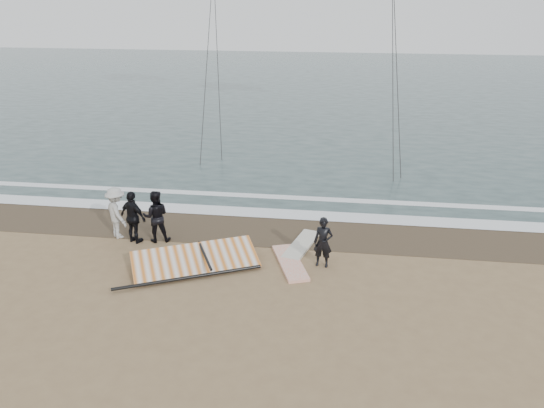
{
  "coord_description": "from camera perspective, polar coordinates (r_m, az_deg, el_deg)",
  "views": [
    {
      "loc": [
        2.1,
        -12.25,
        7.9
      ],
      "look_at": [
        0.04,
        3.0,
        1.6
      ],
      "focal_mm": 35.0,
      "sensor_mm": 36.0,
      "label": 1
    }
  ],
  "objects": [
    {
      "name": "board_cream",
      "position": [
        17.51,
        3.19,
        -4.41
      ],
      "size": [
        1.15,
        2.32,
        0.09
      ],
      "primitive_type": "cube",
      "rotation": [
        0.0,
        0.0,
        -0.26
      ],
      "color": "beige",
      "rests_on": "ground"
    },
    {
      "name": "board_white",
      "position": [
        16.42,
        1.95,
        -6.32
      ],
      "size": [
        1.39,
        2.4,
        0.09
      ],
      "primitive_type": "cube",
      "rotation": [
        0.0,
        0.0,
        0.34
      ],
      "color": "silver",
      "rests_on": "ground"
    },
    {
      "name": "foam_near",
      "position": [
        19.89,
        1.0,
        -1.05
      ],
      "size": [
        120.0,
        0.9,
        0.01
      ],
      "primitive_type": "cube",
      "color": "white",
      "rests_on": "sea"
    },
    {
      "name": "man_main",
      "position": [
        16.05,
        5.52,
        -4.13
      ],
      "size": [
        0.62,
        0.45,
        1.58
      ],
      "primitive_type": "imported",
      "rotation": [
        0.0,
        0.0,
        -0.13
      ],
      "color": "black",
      "rests_on": "ground"
    },
    {
      "name": "sail_rig",
      "position": [
        16.43,
        -8.31,
        -5.96
      ],
      "size": [
        4.01,
        3.22,
        0.5
      ],
      "color": "black",
      "rests_on": "ground"
    },
    {
      "name": "foam_far",
      "position": [
        21.45,
        1.53,
        0.73
      ],
      "size": [
        120.0,
        0.45,
        0.01
      ],
      "primitive_type": "cube",
      "color": "white",
      "rests_on": "sea"
    },
    {
      "name": "wet_sand",
      "position": [
        18.63,
        0.49,
        -2.8
      ],
      "size": [
        120.0,
        2.8,
        0.01
      ],
      "primitive_type": "cube",
      "color": "#4C3D2B",
      "rests_on": "ground"
    },
    {
      "name": "trio_cluster",
      "position": [
        18.18,
        -14.68,
        -1.16
      ],
      "size": [
        2.55,
        1.36,
        1.8
      ],
      "color": "black",
      "rests_on": "ground"
    },
    {
      "name": "sea",
      "position": [
        45.98,
        5.06,
        12.3
      ],
      "size": [
        120.0,
        54.0,
        0.02
      ],
      "primitive_type": "cube",
      "color": "#233838",
      "rests_on": "ground"
    },
    {
      "name": "ground",
      "position": [
        14.72,
        -1.75,
        -10.19
      ],
      "size": [
        120.0,
        120.0,
        0.0
      ],
      "primitive_type": "plane",
      "color": "#8C704C",
      "rests_on": "ground"
    }
  ]
}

